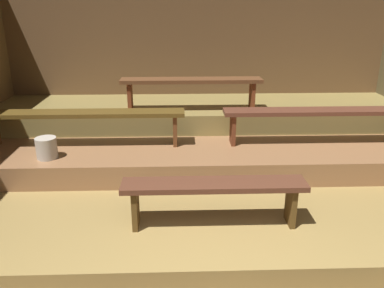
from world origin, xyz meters
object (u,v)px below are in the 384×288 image
at_px(bench_lower_center, 214,190).
at_px(bench_upper_center, 191,84).
at_px(pail_middle, 47,148).
at_px(bench_middle_left, 84,117).
at_px(bench_middle_right, 322,115).

distance_m(bench_lower_center, bench_upper_center, 2.19).
bearing_deg(pail_middle, bench_lower_center, -29.72).
height_order(bench_lower_center, bench_middle_left, bench_middle_left).
bearing_deg(bench_middle_right, bench_middle_left, 180.00).
bearing_deg(bench_middle_left, bench_upper_center, 24.96).
height_order(bench_lower_center, bench_upper_center, bench_upper_center).
bearing_deg(bench_upper_center, bench_middle_left, -155.04).
height_order(bench_middle_left, bench_middle_right, same).
distance_m(bench_middle_right, pail_middle, 3.39).
bearing_deg(bench_middle_right, bench_upper_center, 158.86).
relative_size(bench_lower_center, bench_upper_center, 0.88).
height_order(bench_middle_left, pail_middle, bench_middle_left).
xyz_separation_m(bench_middle_left, bench_middle_right, (3.00, 0.00, 0.00)).
bearing_deg(bench_middle_right, bench_lower_center, -135.41).
xyz_separation_m(bench_lower_center, bench_upper_center, (-0.14, 2.11, 0.57)).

